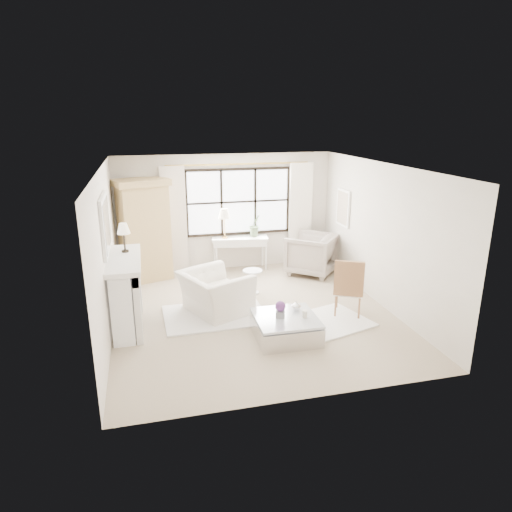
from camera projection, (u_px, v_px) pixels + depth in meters
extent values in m
plane|color=tan|center=(254.00, 314.00, 8.47)|extent=(5.50, 5.50, 0.00)
plane|color=white|center=(253.00, 167.00, 7.67)|extent=(5.50, 5.50, 0.00)
plane|color=beige|center=(226.00, 213.00, 10.62)|extent=(5.00, 0.00, 5.00)
plane|color=beige|center=(307.00, 303.00, 5.52)|extent=(5.00, 0.00, 5.00)
plane|color=silver|center=(106.00, 254.00, 7.50)|extent=(0.00, 5.50, 5.50)
plane|color=beige|center=(381.00, 235.00, 8.64)|extent=(0.00, 5.50, 5.50)
cube|color=white|center=(238.00, 202.00, 10.60)|extent=(2.40, 0.02, 1.50)
cylinder|color=#A9863A|center=(239.00, 164.00, 10.28)|extent=(3.30, 0.04, 0.04)
cube|color=beige|center=(174.00, 221.00, 10.28)|extent=(0.55, 0.10, 2.47)
cube|color=white|center=(300.00, 215.00, 10.97)|extent=(0.55, 0.10, 2.47)
cube|color=silver|center=(123.00, 295.00, 7.77)|extent=(0.34, 1.50, 1.18)
cube|color=silver|center=(134.00, 298.00, 7.83)|extent=(0.03, 1.22, 0.97)
cube|color=black|center=(135.00, 309.00, 7.89)|extent=(0.06, 0.52, 0.50)
cube|color=silver|center=(122.00, 260.00, 7.59)|extent=(0.58, 1.66, 0.08)
cube|color=white|center=(105.00, 224.00, 7.36)|extent=(0.05, 1.15, 0.95)
cube|color=silver|center=(107.00, 224.00, 7.36)|extent=(0.02, 1.00, 0.80)
cube|color=white|center=(343.00, 208.00, 10.15)|extent=(0.04, 0.62, 0.82)
cube|color=#BCAA92|center=(342.00, 208.00, 10.15)|extent=(0.01, 0.52, 0.72)
cylinder|color=black|center=(125.00, 251.00, 7.89)|extent=(0.12, 0.12, 0.03)
cylinder|color=black|center=(124.00, 242.00, 7.85)|extent=(0.03, 0.03, 0.30)
cone|color=#FFEFD0|center=(123.00, 228.00, 7.77)|extent=(0.22, 0.22, 0.18)
cube|color=tan|center=(145.00, 234.00, 9.96)|extent=(1.14, 0.89, 2.10)
cube|color=tan|center=(141.00, 182.00, 9.62)|extent=(1.28, 1.02, 0.14)
cube|color=white|center=(240.00, 242.00, 10.68)|extent=(1.29, 0.59, 0.14)
cube|color=white|center=(240.00, 238.00, 10.65)|extent=(1.35, 0.64, 0.06)
cylinder|color=#AF803C|center=(225.00, 237.00, 10.56)|extent=(0.14, 0.14, 0.03)
cylinder|color=#AF803C|center=(225.00, 227.00, 10.49)|extent=(0.02, 0.02, 0.46)
cone|color=#F6E8C9|center=(224.00, 213.00, 10.40)|extent=(0.28, 0.28, 0.22)
imported|color=#526745|center=(255.00, 225.00, 10.65)|extent=(0.37, 0.35, 0.54)
cylinder|color=white|center=(253.00, 293.00, 9.43)|extent=(0.26, 0.26, 0.03)
cylinder|color=white|center=(253.00, 282.00, 9.36)|extent=(0.06, 0.06, 0.44)
cylinder|color=silver|center=(253.00, 271.00, 9.29)|extent=(0.40, 0.40, 0.03)
cube|color=white|center=(215.00, 315.00, 8.37)|extent=(1.86, 1.33, 0.03)
cube|color=white|center=(324.00, 323.00, 8.07)|extent=(1.78, 1.52, 0.03)
imported|color=white|center=(215.00, 293.00, 8.41)|extent=(1.44, 1.52, 0.78)
imported|color=#A4968A|center=(311.00, 254.00, 10.50)|extent=(1.43, 1.42, 0.93)
cube|color=white|center=(349.00, 291.00, 8.32)|extent=(0.64, 0.63, 0.07)
cube|color=#9F6B42|center=(349.00, 279.00, 8.01)|extent=(0.45, 0.27, 0.60)
cube|color=silver|center=(286.00, 329.00, 7.51)|extent=(1.02, 1.02, 0.32)
cube|color=silver|center=(286.00, 318.00, 7.45)|extent=(1.02, 1.02, 0.04)
cube|color=slate|center=(280.00, 314.00, 7.41)|extent=(0.18, 0.18, 0.11)
sphere|color=#5D2C70|center=(280.00, 306.00, 7.37)|extent=(0.17, 0.17, 0.17)
cylinder|color=beige|center=(305.00, 314.00, 7.40)|extent=(0.08, 0.08, 0.12)
imported|color=silver|center=(296.00, 305.00, 7.67)|extent=(0.21, 0.21, 0.17)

